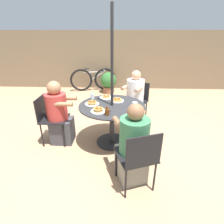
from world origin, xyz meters
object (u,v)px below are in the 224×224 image
(patio_chair_north, at_px, (138,156))
(pancake_plate_c, at_px, (117,100))
(syrup_bottle, at_px, (107,112))
(drinking_glass_a, at_px, (92,96))
(patio_table, at_px, (112,114))
(pancake_plate_a, at_px, (92,103))
(patio_chair_south, at_px, (50,116))
(diner_south, at_px, (59,116))
(pancake_plate_b, at_px, (106,97))
(diner_east, at_px, (134,100))
(diner_north, at_px, (133,148))
(pancake_plate_d, at_px, (98,110))
(coffee_cup, at_px, (135,106))
(bicycle, at_px, (93,79))
(potted_shrub, at_px, (109,82))
(patio_chair_east, at_px, (137,99))

(patio_chair_north, xyz_separation_m, pancake_plate_c, (-0.27, 1.23, 0.24))
(syrup_bottle, bearing_deg, drinking_glass_a, 115.16)
(patio_table, distance_m, pancake_plate_a, 0.38)
(patio_chair_south, distance_m, diner_south, 0.17)
(pancake_plate_c, bearing_deg, pancake_plate_a, -157.01)
(patio_chair_north, xyz_separation_m, pancake_plate_b, (-0.48, 1.39, 0.24))
(drinking_glass_a, bearing_deg, diner_east, 32.99)
(diner_north, relative_size, syrup_bottle, 8.38)
(pancake_plate_d, relative_size, drinking_glass_a, 2.22)
(pancake_plate_b, xyz_separation_m, coffee_cup, (0.49, -0.52, 0.04))
(diner_south, bearing_deg, patio_chair_north, 50.87)
(diner_east, relative_size, drinking_glass_a, 10.70)
(patio_chair_north, relative_size, coffee_cup, 7.36)
(patio_chair_south, relative_size, coffee_cup, 7.36)
(patio_chair_north, height_order, syrup_bottle, syrup_bottle)
(patio_chair_north, relative_size, bicycle, 0.55)
(pancake_plate_a, xyz_separation_m, coffee_cup, (0.70, -0.18, 0.04))
(pancake_plate_a, relative_size, coffee_cup, 2.06)
(patio_chair_south, height_order, potted_shrub, patio_chair_south)
(coffee_cup, height_order, potted_shrub, coffee_cup)
(coffee_cup, relative_size, potted_shrub, 0.17)
(diner_north, height_order, coffee_cup, diner_north)
(pancake_plate_a, bearing_deg, bicycle, 98.02)
(diner_north, xyz_separation_m, potted_shrub, (-0.55, 3.84, -0.13))
(pancake_plate_c, distance_m, potted_shrub, 2.82)
(patio_table, bearing_deg, potted_shrub, 94.80)
(diner_north, height_order, pancake_plate_c, diner_north)
(syrup_bottle, bearing_deg, patio_chair_north, -57.41)
(pancake_plate_a, xyz_separation_m, pancake_plate_c, (0.42, 0.18, -0.00))
(diner_east, height_order, bicycle, diner_east)
(drinking_glass_a, bearing_deg, pancake_plate_b, 16.57)
(patio_chair_south, height_order, pancake_plate_c, patio_chair_south)
(drinking_glass_a, bearing_deg, syrup_bottle, -64.84)
(patio_table, xyz_separation_m, pancake_plate_c, (0.08, 0.20, 0.18))
(diner_south, relative_size, bicycle, 0.73)
(patio_table, bearing_deg, pancake_plate_d, -124.95)
(pancake_plate_c, distance_m, drinking_glass_a, 0.46)
(patio_chair_north, relative_size, diner_north, 0.77)
(diner_north, height_order, bicycle, diner_north)
(drinking_glass_a, bearing_deg, pancake_plate_a, -82.97)
(drinking_glass_a, relative_size, bicycle, 0.07)
(diner_south, relative_size, pancake_plate_c, 4.72)
(pancake_plate_a, distance_m, pancake_plate_b, 0.40)
(patio_table, xyz_separation_m, diner_east, (0.44, 0.81, -0.05))
(patio_chair_south, relative_size, bicycle, 0.55)
(patio_table, height_order, diner_north, diner_north)
(bicycle, bearing_deg, patio_chair_east, -73.60)
(diner_north, height_order, patio_chair_south, diner_north)
(patio_chair_east, height_order, coffee_cup, patio_chair_east)
(pancake_plate_a, height_order, potted_shrub, pancake_plate_a)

